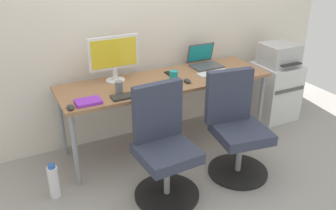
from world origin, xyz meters
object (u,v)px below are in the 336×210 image
Objects in this scene: office_chair_left at (164,148)px; coffee_mug at (174,76)px; water_bottle_on_floor at (54,181)px; open_laptop at (204,61)px; side_cabinet at (274,91)px; office_chair_right at (236,129)px; printer at (279,54)px; desktop_monitor at (114,56)px.

office_chair_left is 10.22× the size of coffee_mug.
open_laptop is (1.73, 0.53, 0.62)m from water_bottle_on_floor.
water_bottle_on_floor is at bearing -172.30° from side_cabinet.
side_cabinet is at bearing 33.26° from office_chair_right.
printer is at bearing 2.54° from coffee_mug.
office_chair_left is at bearing 179.96° from office_chair_right.
water_bottle_on_floor is 1.23m from desktop_monitor.
coffee_mug reaches higher than side_cabinet.
side_cabinet is at bearing -5.21° from desktop_monitor.
office_chair_right reaches higher than side_cabinet.
office_chair_right is 1.32m from printer.
office_chair_left is 1.00× the size of office_chair_right.
side_cabinet is 1.00m from open_laptop.
side_cabinet is 1.98m from desktop_monitor.
water_bottle_on_floor is 3.37× the size of coffee_mug.
desktop_monitor reaches higher than printer.
office_chair_left is 3.03× the size of water_bottle_on_floor.
office_chair_right is 1.96× the size of desktop_monitor.
side_cabinet is (1.78, 0.70, -0.10)m from office_chair_left.
office_chair_right is (0.71, -0.00, 0.00)m from office_chair_left.
water_bottle_on_floor is (-2.61, -0.35, -0.18)m from side_cabinet.
open_laptop is (-0.88, 0.17, 0.45)m from side_cabinet.
water_bottle_on_floor is at bearing -163.09° from open_laptop.
office_chair_right is at bearing -65.38° from coffee_mug.
office_chair_right is 0.78m from coffee_mug.
side_cabinet is 7.06× the size of coffee_mug.
open_laptop is at bearing 44.10° from office_chair_left.
coffee_mug is at bearing -24.63° from desktop_monitor.
printer is 0.83× the size of desktop_monitor.
water_bottle_on_floor is (-2.61, -0.35, -0.62)m from printer.
open_laptop is (0.90, 0.87, 0.35)m from office_chair_left.
office_chair_left is at bearing -123.20° from coffee_mug.
printer is 1.29× the size of open_laptop.
coffee_mug is (1.25, 0.29, 0.62)m from water_bottle_on_floor.
side_cabinet is at bearing 90.00° from printer.
desktop_monitor reaches higher than office_chair_right.
side_cabinet is 0.44m from printer.
office_chair_right is 1.28m from side_cabinet.
side_cabinet is 2.10× the size of open_laptop.
office_chair_left reaches higher than side_cabinet.
office_chair_left is 1.03m from desktop_monitor.
printer is at bearing -11.33° from open_laptop.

